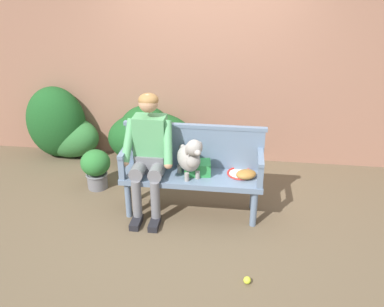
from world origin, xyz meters
TOP-DOWN VIEW (x-y plane):
  - ground_plane at (0.00, 0.00)m, footprint 40.00×40.00m
  - brick_garden_fence at (0.00, 1.57)m, footprint 8.00×0.30m
  - hedge_bush_far_right at (-0.71, 1.15)m, footprint 1.19×0.77m
  - hedge_bush_mid_right at (-1.92, 1.22)m, footprint 0.86×0.52m
  - hedge_bush_far_left at (-0.81, 1.24)m, footprint 0.75×0.72m
  - hedge_bush_mid_left at (-2.08, 1.22)m, footprint 0.83×0.64m
  - garden_bench at (0.00, 0.00)m, footprint 1.51×0.46m
  - bench_backrest at (0.00, 0.20)m, footprint 1.55×0.06m
  - bench_armrest_left_end at (-0.72, -0.08)m, footprint 0.06×0.46m
  - bench_armrest_right_end at (0.72, -0.08)m, footprint 0.06×0.46m
  - person_seated at (-0.46, -0.01)m, footprint 0.56×0.63m
  - dog_on_bench at (-0.01, -0.06)m, footprint 0.37×0.46m
  - tennis_racket at (0.53, 0.10)m, footprint 0.43×0.56m
  - baseball_glove at (0.58, -0.01)m, footprint 0.27×0.25m
  - sports_bag at (0.06, 0.03)m, footprint 0.30×0.23m
  - tennis_ball at (0.63, -1.06)m, footprint 0.07×0.07m
  - potted_plant at (-1.24, 0.39)m, footprint 0.36×0.36m

SIDE VIEW (x-z plane):
  - ground_plane at x=0.00m, z-range 0.00..0.00m
  - tennis_ball at x=0.63m, z-range 0.00..0.07m
  - potted_plant at x=-1.24m, z-range 0.04..0.54m
  - hedge_bush_mid_right at x=-1.92m, z-range 0.00..0.60m
  - hedge_bush_far_right at x=-0.71m, z-range 0.00..0.73m
  - hedge_bush_far_left at x=-0.81m, z-range 0.00..0.79m
  - garden_bench at x=0.00m, z-range 0.17..0.65m
  - tennis_racket at x=0.53m, z-range 0.47..0.50m
  - hedge_bush_mid_left at x=-2.08m, z-range 0.00..1.02m
  - baseball_glove at x=0.58m, z-range 0.48..0.57m
  - sports_bag at x=0.06m, z-range 0.48..0.62m
  - bench_armrest_left_end at x=-0.72m, z-range 0.54..0.82m
  - bench_armrest_right_end at x=0.72m, z-range 0.54..0.82m
  - dog_on_bench at x=-0.01m, z-range 0.48..0.95m
  - bench_backrest at x=0.00m, z-range 0.48..0.98m
  - person_seated at x=-0.46m, z-range 0.07..1.42m
  - brick_garden_fence at x=0.00m, z-range 0.00..2.55m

